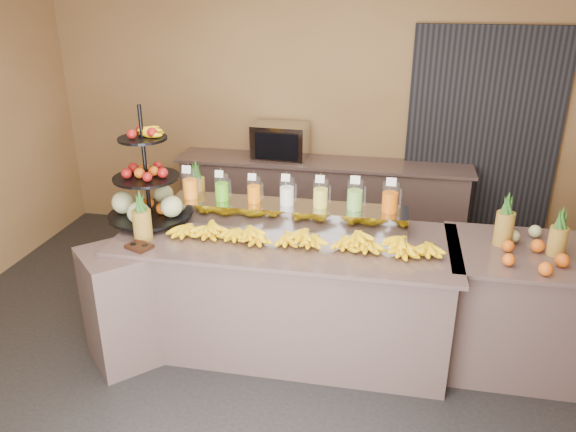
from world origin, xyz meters
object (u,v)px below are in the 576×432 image
(banana_heap, at_px, (302,235))
(fruit_stand, at_px, (153,193))
(right_fruit_pile, at_px, (529,245))
(condiment_caddy, at_px, (139,246))
(oven_warmer, at_px, (280,141))
(pitcher_tray, at_px, (287,213))

(banana_heap, relative_size, fruit_stand, 2.21)
(banana_heap, xyz_separation_m, right_fruit_pile, (1.55, 0.12, 0.01))
(condiment_caddy, distance_m, oven_warmer, 2.39)
(pitcher_tray, distance_m, right_fruit_pile, 1.75)
(fruit_stand, bearing_deg, condiment_caddy, -92.00)
(banana_heap, bearing_deg, oven_warmer, 105.94)
(condiment_caddy, xyz_separation_m, right_fruit_pile, (2.67, 0.40, 0.06))
(pitcher_tray, bearing_deg, fruit_stand, -170.92)
(pitcher_tray, relative_size, oven_warmer, 3.30)
(pitcher_tray, xyz_separation_m, oven_warmer, (-0.40, 1.67, 0.11))
(right_fruit_pile, distance_m, oven_warmer, 2.87)
(pitcher_tray, height_order, oven_warmer, oven_warmer)
(pitcher_tray, height_order, condiment_caddy, pitcher_tray)
(pitcher_tray, relative_size, right_fruit_pile, 3.99)
(condiment_caddy, bearing_deg, pitcher_tray, 34.80)
(pitcher_tray, xyz_separation_m, fruit_stand, (-1.02, -0.16, 0.16))
(pitcher_tray, bearing_deg, right_fruit_pile, -8.11)
(fruit_stand, xyz_separation_m, condiment_caddy, (0.08, -0.49, -0.22))
(banana_heap, height_order, oven_warmer, oven_warmer)
(condiment_caddy, bearing_deg, banana_heap, 14.26)
(fruit_stand, relative_size, oven_warmer, 1.63)
(banana_heap, bearing_deg, pitcher_tray, 116.71)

